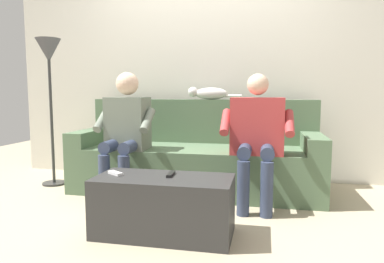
{
  "coord_description": "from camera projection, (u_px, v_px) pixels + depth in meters",
  "views": [
    {
      "loc": [
        -0.66,
        3.27,
        0.96
      ],
      "look_at": [
        0.0,
        0.11,
        0.61
      ],
      "focal_mm": 32.97,
      "sensor_mm": 36.0,
      "label": 1
    }
  ],
  "objects": [
    {
      "name": "cat_on_backrest",
      "position": [
        208.0,
        93.0,
        3.71
      ],
      "size": [
        0.57,
        0.13,
        0.14
      ],
      "color": "silver",
      "rests_on": "couch"
    },
    {
      "name": "floor_lamp",
      "position": [
        49.0,
        64.0,
        3.59
      ],
      "size": [
        0.25,
        0.25,
        1.51
      ],
      "color": "#2D2D2D",
      "rests_on": "ground"
    },
    {
      "name": "couch",
      "position": [
        197.0,
        159.0,
        3.52
      ],
      "size": [
        2.38,
        0.82,
        0.89
      ],
      "color": "#516B4C",
      "rests_on": "ground"
    },
    {
      "name": "remote_black",
      "position": [
        171.0,
        174.0,
        2.41
      ],
      "size": [
        0.04,
        0.15,
        0.02
      ],
      "primitive_type": "cube",
      "rotation": [
        0.0,
        0.0,
        4.77
      ],
      "color": "black",
      "rests_on": "coffee_table"
    },
    {
      "name": "ground_plane",
      "position": [
        180.0,
        213.0,
        2.84
      ],
      "size": [
        8.0,
        8.0,
        0.0
      ],
      "primitive_type": "plane",
      "color": "tan"
    },
    {
      "name": "person_right_seated",
      "position": [
        126.0,
        127.0,
        3.24
      ],
      "size": [
        0.52,
        0.53,
        1.15
      ],
      "color": "slate",
      "rests_on": "ground"
    },
    {
      "name": "person_left_seated",
      "position": [
        257.0,
        132.0,
        2.97
      ],
      "size": [
        0.6,
        0.51,
        1.12
      ],
      "color": "#B23838",
      "rests_on": "ground"
    },
    {
      "name": "remote_white",
      "position": [
        115.0,
        173.0,
        2.44
      ],
      "size": [
        0.13,
        0.11,
        0.02
      ],
      "primitive_type": "cube",
      "rotation": [
        0.0,
        0.0,
        2.53
      ],
      "color": "white",
      "rests_on": "coffee_table"
    },
    {
      "name": "coffee_table",
      "position": [
        164.0,
        206.0,
        2.39
      ],
      "size": [
        0.93,
        0.43,
        0.4
      ],
      "color": "#2D2D2D",
      "rests_on": "ground"
    },
    {
      "name": "back_wall",
      "position": [
        206.0,
        62.0,
        3.94
      ],
      "size": [
        4.51,
        0.06,
        2.6
      ],
      "primitive_type": "cube",
      "color": "beige",
      "rests_on": "ground"
    }
  ]
}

